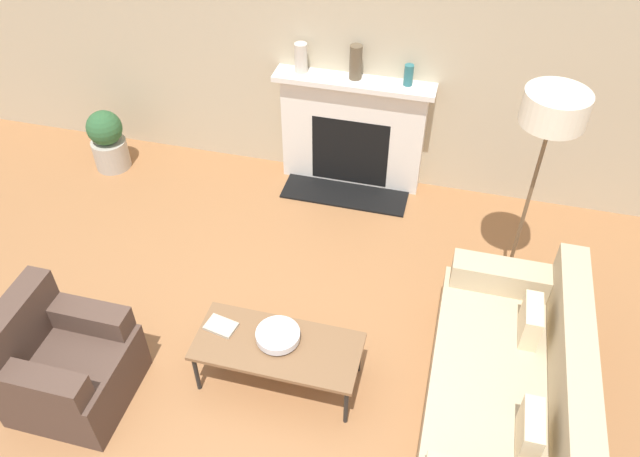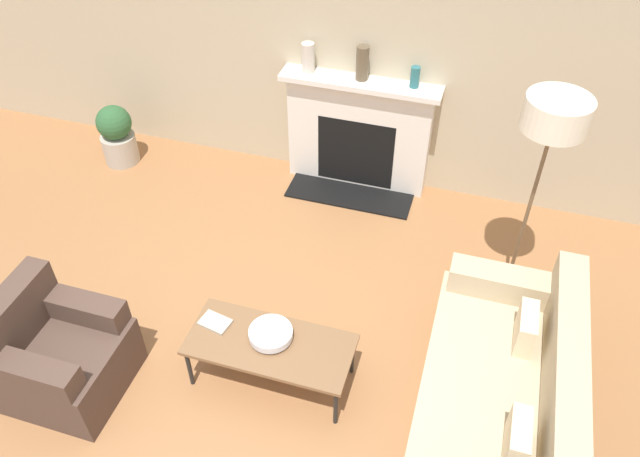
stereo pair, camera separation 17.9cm
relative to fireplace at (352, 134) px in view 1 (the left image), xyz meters
The scene contains 13 objects.
ground_plane 2.92m from the fireplace, 93.68° to the right, with size 18.00×18.00×0.00m, color #99663D.
wall_back 0.92m from the fireplace, 141.86° to the left, with size 18.00×0.06×2.90m.
fireplace is the anchor object (origin of this frame).
couch 2.90m from the fireplace, 55.85° to the right, with size 0.96×1.94×0.84m.
armchair_near 3.30m from the fireplace, 115.29° to the right, with size 0.78×0.76×0.86m.
coffee_table 2.51m from the fireplace, 89.84° to the right, with size 1.18×0.52×0.41m.
bowl 2.45m from the fireplace, 90.04° to the right, with size 0.31×0.31×0.08m.
book 2.49m from the fireplace, 100.02° to the right, with size 0.24×0.19×0.02m.
floor_lamp 2.16m from the fireplace, 33.37° to the right, with size 0.46×0.46×1.82m.
mantel_vase_left 0.89m from the fireplace, behind, with size 0.12×0.12×0.28m.
mantel_vase_center_left 0.75m from the fireplace, 79.46° to the left, with size 0.11×0.11×0.32m.
mantel_vase_center_right 0.84m from the fireplace, ahead, with size 0.08×0.08×0.19m.
potted_plant 2.52m from the fireplace, behind, with size 0.36×0.36×0.65m.
Camera 1 is at (1.14, -2.17, 3.95)m, focal length 35.00 mm.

